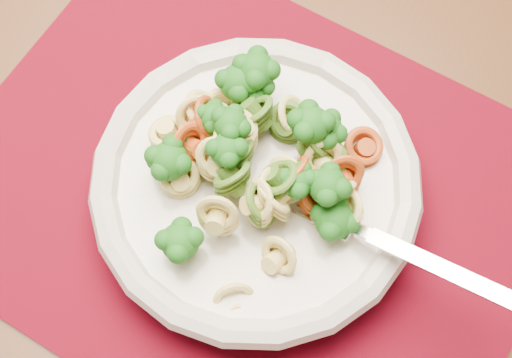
# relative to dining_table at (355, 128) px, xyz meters

# --- Properties ---
(dining_table) EXTENTS (1.53, 1.24, 0.75)m
(dining_table) POSITION_rel_dining_table_xyz_m (0.00, 0.00, 0.00)
(dining_table) COLOR #492414
(dining_table) RESTS_ON ground
(placemat) EXTENTS (0.51, 0.46, 0.00)m
(placemat) POSITION_rel_dining_table_xyz_m (-0.08, -0.13, 0.11)
(placemat) COLOR #5C0310
(placemat) RESTS_ON dining_table
(pasta_bowl) EXTENTS (0.23, 0.23, 0.04)m
(pasta_bowl) POSITION_rel_dining_table_xyz_m (-0.07, -0.13, 0.14)
(pasta_bowl) COLOR beige
(pasta_bowl) RESTS_ON placemat
(pasta_broccoli_heap) EXTENTS (0.20, 0.20, 0.06)m
(pasta_broccoli_heap) POSITION_rel_dining_table_xyz_m (-0.07, -0.13, 0.16)
(pasta_broccoli_heap) COLOR #F1D077
(pasta_broccoli_heap) RESTS_ON pasta_bowl
(fork) EXTENTS (0.18, 0.10, 0.08)m
(fork) POSITION_rel_dining_table_xyz_m (-0.01, -0.15, 0.16)
(fork) COLOR silver
(fork) RESTS_ON pasta_bowl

